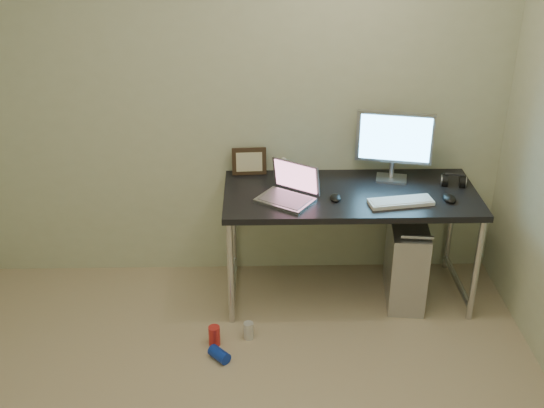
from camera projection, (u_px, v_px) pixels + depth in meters
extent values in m
cube|color=beige|center=(236.00, 99.00, 4.32)|extent=(3.50, 0.02, 2.50)
cube|color=black|center=(351.00, 195.00, 4.26)|extent=(1.58, 0.69, 0.04)
cylinder|color=silver|center=(231.00, 274.00, 4.14)|extent=(0.04, 0.04, 0.71)
cylinder|color=silver|center=(233.00, 225.00, 4.68)|extent=(0.04, 0.04, 0.71)
cylinder|color=silver|center=(476.00, 271.00, 4.17)|extent=(0.04, 0.04, 0.71)
cylinder|color=silver|center=(450.00, 223.00, 4.71)|extent=(0.04, 0.04, 0.71)
cylinder|color=silver|center=(233.00, 284.00, 4.53)|extent=(0.04, 0.61, 0.04)
cylinder|color=silver|center=(457.00, 281.00, 4.56)|extent=(0.04, 0.61, 0.04)
cube|color=#B8B9BD|center=(406.00, 260.00, 4.44)|extent=(0.28, 0.54, 0.54)
cylinder|color=#AAABB1|center=(417.00, 237.00, 4.11)|extent=(0.20, 0.05, 0.03)
cylinder|color=#AAABB1|center=(403.00, 205.00, 4.50)|extent=(0.20, 0.05, 0.03)
cylinder|color=black|center=(391.00, 219.00, 4.68)|extent=(0.01, 0.16, 0.69)
cylinder|color=black|center=(404.00, 223.00, 4.67)|extent=(0.02, 0.11, 0.71)
cylinder|color=red|center=(214.00, 336.00, 4.07)|extent=(0.08, 0.08, 0.13)
cylinder|color=silver|center=(249.00, 331.00, 4.12)|extent=(0.08, 0.08, 0.11)
cylinder|color=#102FB1|center=(219.00, 354.00, 3.95)|extent=(0.14, 0.14, 0.07)
cube|color=#AAABB1|center=(285.00, 200.00, 4.13)|extent=(0.39, 0.37, 0.02)
cube|color=slate|center=(285.00, 199.00, 4.12)|extent=(0.34, 0.31, 0.00)
cube|color=#9C9DA4|center=(296.00, 176.00, 4.17)|extent=(0.29, 0.22, 0.21)
cube|color=#7C4759|center=(296.00, 177.00, 4.17)|extent=(0.26, 0.19, 0.18)
cube|color=#AAABB1|center=(391.00, 178.00, 4.41)|extent=(0.22, 0.18, 0.01)
cylinder|color=#AAABB1|center=(392.00, 169.00, 4.40)|extent=(0.03, 0.03, 0.11)
cube|color=#AAABB1|center=(395.00, 137.00, 4.29)|extent=(0.48, 0.13, 0.34)
cube|color=#56B3EF|center=(395.00, 139.00, 4.28)|extent=(0.43, 0.10, 0.29)
cube|color=white|center=(401.00, 202.00, 4.10)|extent=(0.40, 0.19, 0.02)
ellipsoid|color=black|center=(449.00, 197.00, 4.14)|extent=(0.08, 0.13, 0.04)
ellipsoid|color=black|center=(336.00, 197.00, 4.15)|extent=(0.07, 0.11, 0.04)
cylinder|color=black|center=(445.00, 181.00, 4.33)|extent=(0.05, 0.10, 0.09)
cylinder|color=black|center=(462.00, 181.00, 4.33)|extent=(0.05, 0.10, 0.09)
cube|color=black|center=(454.00, 174.00, 4.31)|extent=(0.12, 0.04, 0.01)
cube|color=black|center=(249.00, 161.00, 4.45)|extent=(0.23, 0.08, 0.18)
cylinder|color=silver|center=(283.00, 169.00, 4.45)|extent=(0.01, 0.01, 0.09)
cylinder|color=white|center=(283.00, 161.00, 4.43)|extent=(0.05, 0.04, 0.04)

